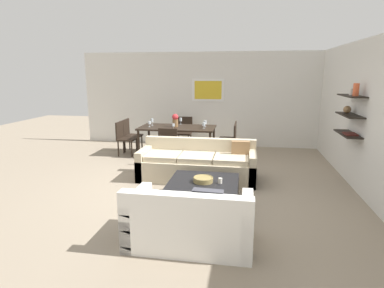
{
  "coord_description": "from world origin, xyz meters",
  "views": [
    {
      "loc": [
        0.99,
        -5.8,
        2.1
      ],
      "look_at": [
        -0.03,
        0.2,
        0.75
      ],
      "focal_mm": 29.91,
      "sensor_mm": 36.0,
      "label": 1
    }
  ],
  "objects_px": {
    "loveseat_white": "(190,221)",
    "wine_glass_right_far": "(205,122)",
    "wine_glass_left_near": "(149,123)",
    "coffee_table": "(204,192)",
    "wine_glass_head": "(181,120)",
    "dining_chair_head": "(184,130)",
    "dining_chair_foot": "(169,144)",
    "wine_glass_right_near": "(204,124)",
    "dining_chair_left_far": "(130,133)",
    "sofa_beige": "(198,165)",
    "wine_glass_foot": "(173,125)",
    "dining_chair_right_near": "(230,140)",
    "wine_glass_left_far": "(152,120)",
    "decorative_bowl": "(203,179)",
    "dining_chair_left_near": "(124,136)",
    "dining_chair_right_far": "(231,136)",
    "centerpiece_vase": "(175,120)",
    "dining_table": "(177,129)",
    "candle_jar": "(220,181)"
  },
  "relations": [
    {
      "from": "loveseat_white",
      "to": "wine_glass_right_far",
      "type": "bearing_deg",
      "value": 95.1
    },
    {
      "from": "wine_glass_left_near",
      "to": "coffee_table",
      "type": "bearing_deg",
      "value": -58.18
    },
    {
      "from": "wine_glass_head",
      "to": "dining_chair_head",
      "type": "bearing_deg",
      "value": 90.0
    },
    {
      "from": "dining_chair_foot",
      "to": "wine_glass_right_near",
      "type": "xyz_separation_m",
      "value": [
        0.71,
        0.78,
        0.35
      ]
    },
    {
      "from": "wine_glass_head",
      "to": "dining_chair_left_far",
      "type": "bearing_deg",
      "value": -171.04
    },
    {
      "from": "sofa_beige",
      "to": "wine_glass_right_far",
      "type": "distance_m",
      "value": 2.03
    },
    {
      "from": "dining_chair_left_far",
      "to": "wine_glass_foot",
      "type": "xyz_separation_m",
      "value": [
        1.37,
        -0.67,
        0.35
      ]
    },
    {
      "from": "dining_chair_head",
      "to": "wine_glass_head",
      "type": "bearing_deg",
      "value": -90.0
    },
    {
      "from": "dining_chair_right_near",
      "to": "wine_glass_head",
      "type": "bearing_deg",
      "value": 154.02
    },
    {
      "from": "coffee_table",
      "to": "wine_glass_left_far",
      "type": "height_order",
      "value": "wine_glass_left_far"
    },
    {
      "from": "sofa_beige",
      "to": "decorative_bowl",
      "type": "distance_m",
      "value": 1.3
    },
    {
      "from": "sofa_beige",
      "to": "dining_chair_left_near",
      "type": "bearing_deg",
      "value": 143.99
    },
    {
      "from": "coffee_table",
      "to": "dining_chair_left_far",
      "type": "xyz_separation_m",
      "value": [
        -2.47,
        3.25,
        0.31
      ]
    },
    {
      "from": "decorative_bowl",
      "to": "dining_chair_right_far",
      "type": "height_order",
      "value": "dining_chair_right_far"
    },
    {
      "from": "dining_chair_right_near",
      "to": "wine_glass_left_far",
      "type": "bearing_deg",
      "value": 170.43
    },
    {
      "from": "wine_glass_left_near",
      "to": "centerpiece_vase",
      "type": "distance_m",
      "value": 0.67
    },
    {
      "from": "dining_chair_foot",
      "to": "wine_glass_foot",
      "type": "height_order",
      "value": "wine_glass_foot"
    },
    {
      "from": "dining_chair_foot",
      "to": "dining_chair_left_far",
      "type": "xyz_separation_m",
      "value": [
        -1.37,
        1.13,
        0.0
      ]
    },
    {
      "from": "dining_table",
      "to": "dining_chair_foot",
      "type": "xyz_separation_m",
      "value": [
        0.0,
        -0.91,
        -0.18
      ]
    },
    {
      "from": "wine_glass_left_near",
      "to": "wine_glass_right_far",
      "type": "bearing_deg",
      "value": 9.98
    },
    {
      "from": "coffee_table",
      "to": "wine_glass_foot",
      "type": "bearing_deg",
      "value": 112.96
    },
    {
      "from": "decorative_bowl",
      "to": "dining_chair_left_far",
      "type": "xyz_separation_m",
      "value": [
        -2.47,
        3.31,
        0.08
      ]
    },
    {
      "from": "candle_jar",
      "to": "dining_chair_right_far",
      "type": "height_order",
      "value": "dining_chair_right_far"
    },
    {
      "from": "wine_glass_right_far",
      "to": "wine_glass_right_near",
      "type": "bearing_deg",
      "value": -90.0
    },
    {
      "from": "dining_chair_foot",
      "to": "wine_glass_left_near",
      "type": "xyz_separation_m",
      "value": [
        -0.71,
        0.78,
        0.35
      ]
    },
    {
      "from": "wine_glass_foot",
      "to": "dining_chair_right_far",
      "type": "bearing_deg",
      "value": 25.98
    },
    {
      "from": "centerpiece_vase",
      "to": "coffee_table",
      "type": "bearing_deg",
      "value": -69.27
    },
    {
      "from": "decorative_bowl",
      "to": "wine_glass_right_far",
      "type": "xyz_separation_m",
      "value": [
        -0.39,
        3.2,
        0.44
      ]
    },
    {
      "from": "wine_glass_head",
      "to": "dining_chair_right_near",
      "type": "bearing_deg",
      "value": -25.98
    },
    {
      "from": "dining_chair_right_far",
      "to": "wine_glass_right_far",
      "type": "relative_size",
      "value": 5.43
    },
    {
      "from": "decorative_bowl",
      "to": "dining_chair_right_near",
      "type": "xyz_separation_m",
      "value": [
        0.28,
        2.85,
        0.08
      ]
    },
    {
      "from": "coffee_table",
      "to": "dining_chair_foot",
      "type": "distance_m",
      "value": 2.41
    },
    {
      "from": "coffee_table",
      "to": "candle_jar",
      "type": "height_order",
      "value": "candle_jar"
    },
    {
      "from": "dining_chair_foot",
      "to": "centerpiece_vase",
      "type": "bearing_deg",
      "value": 93.15
    },
    {
      "from": "loveseat_white",
      "to": "dining_chair_head",
      "type": "distance_m",
      "value": 5.35
    },
    {
      "from": "dining_chair_right_far",
      "to": "wine_glass_right_far",
      "type": "bearing_deg",
      "value": -171.3
    },
    {
      "from": "wine_glass_head",
      "to": "centerpiece_vase",
      "type": "height_order",
      "value": "centerpiece_vase"
    },
    {
      "from": "decorative_bowl",
      "to": "wine_glass_left_near",
      "type": "xyz_separation_m",
      "value": [
        -1.8,
        2.96,
        0.43
      ]
    },
    {
      "from": "dining_chair_right_near",
      "to": "wine_glass_right_near",
      "type": "bearing_deg",
      "value": 171.3
    },
    {
      "from": "sofa_beige",
      "to": "coffee_table",
      "type": "bearing_deg",
      "value": -77.1
    },
    {
      "from": "dining_chair_right_far",
      "to": "dining_chair_foot",
      "type": "distance_m",
      "value": 1.78
    },
    {
      "from": "sofa_beige",
      "to": "dining_chair_foot",
      "type": "relative_size",
      "value": 2.64
    },
    {
      "from": "decorative_bowl",
      "to": "dining_chair_head",
      "type": "relative_size",
      "value": 0.37
    },
    {
      "from": "dining_chair_right_far",
      "to": "dining_chair_foot",
      "type": "height_order",
      "value": "same"
    },
    {
      "from": "wine_glass_head",
      "to": "wine_glass_left_near",
      "type": "bearing_deg",
      "value": -141.28
    },
    {
      "from": "dining_chair_foot",
      "to": "dining_chair_head",
      "type": "height_order",
      "value": "same"
    },
    {
      "from": "wine_glass_right_near",
      "to": "wine_glass_left_near",
      "type": "distance_m",
      "value": 1.41
    },
    {
      "from": "dining_table",
      "to": "wine_glass_left_far",
      "type": "distance_m",
      "value": 0.74
    },
    {
      "from": "loveseat_white",
      "to": "dining_chair_left_near",
      "type": "bearing_deg",
      "value": 121.12
    },
    {
      "from": "dining_chair_left_near",
      "to": "wine_glass_head",
      "type": "distance_m",
      "value": 1.57
    }
  ]
}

